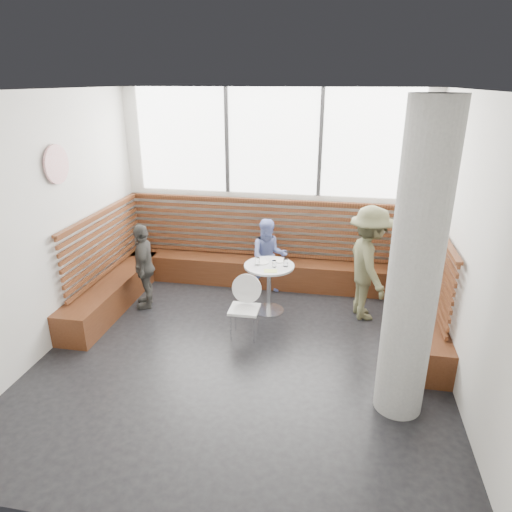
% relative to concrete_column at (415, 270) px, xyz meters
% --- Properties ---
extents(room, '(5.00, 5.00, 3.20)m').
position_rel_concrete_column_xyz_m(room, '(-1.85, 0.60, 0.00)').
color(room, silver).
rests_on(room, ground).
extents(booth, '(5.00, 2.50, 1.44)m').
position_rel_concrete_column_xyz_m(booth, '(-1.85, 2.37, -1.19)').
color(booth, '#472311').
rests_on(booth, ground).
extents(concrete_column, '(0.50, 0.50, 3.20)m').
position_rel_concrete_column_xyz_m(concrete_column, '(0.00, 0.00, 0.00)').
color(concrete_column, gray).
rests_on(concrete_column, ground).
extents(wall_art, '(0.03, 0.50, 0.50)m').
position_rel_concrete_column_xyz_m(wall_art, '(-4.31, 1.00, 0.70)').
color(wall_art, white).
rests_on(wall_art, room).
extents(cafe_table, '(0.74, 0.74, 0.76)m').
position_rel_concrete_column_xyz_m(cafe_table, '(-1.71, 1.88, -1.06)').
color(cafe_table, silver).
rests_on(cafe_table, ground).
extents(cafe_chair, '(0.41, 0.40, 0.85)m').
position_rel_concrete_column_xyz_m(cafe_chair, '(-1.92, 1.16, -1.10)').
color(cafe_chair, white).
rests_on(cafe_chair, ground).
extents(adult_man, '(0.89, 1.21, 1.68)m').
position_rel_concrete_column_xyz_m(adult_man, '(-0.28, 2.00, -0.76)').
color(adult_man, brown).
rests_on(adult_man, ground).
extents(child_back, '(0.70, 0.60, 1.25)m').
position_rel_concrete_column_xyz_m(child_back, '(-1.82, 2.56, -0.98)').
color(child_back, '#7B8BD6').
rests_on(child_back, ground).
extents(child_left, '(0.55, 0.84, 1.32)m').
position_rel_concrete_column_xyz_m(child_left, '(-3.60, 1.74, -0.94)').
color(child_left, '#45433E').
rests_on(child_left, ground).
extents(plate_near, '(0.21, 0.21, 0.01)m').
position_rel_concrete_column_xyz_m(plate_near, '(-1.83, 1.95, -0.83)').
color(plate_near, white).
rests_on(plate_near, cafe_table).
extents(plate_far, '(0.21, 0.21, 0.01)m').
position_rel_concrete_column_xyz_m(plate_far, '(-1.59, 2.07, -0.83)').
color(plate_far, white).
rests_on(plate_far, cafe_table).
extents(glass_left, '(0.07, 0.07, 0.11)m').
position_rel_concrete_column_xyz_m(glass_left, '(-1.88, 1.85, -0.78)').
color(glass_left, white).
rests_on(glass_left, cafe_table).
extents(glass_mid, '(0.06, 0.06, 0.10)m').
position_rel_concrete_column_xyz_m(glass_mid, '(-1.62, 1.82, -0.79)').
color(glass_mid, white).
rests_on(glass_mid, cafe_table).
extents(glass_right, '(0.07, 0.07, 0.11)m').
position_rel_concrete_column_xyz_m(glass_right, '(-1.46, 1.88, -0.78)').
color(glass_right, white).
rests_on(glass_right, cafe_table).
extents(menu_card, '(0.21, 0.16, 0.00)m').
position_rel_concrete_column_xyz_m(menu_card, '(-1.65, 1.66, -0.84)').
color(menu_card, '#A5C64C').
rests_on(menu_card, cafe_table).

